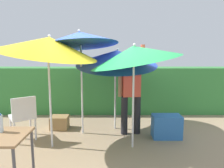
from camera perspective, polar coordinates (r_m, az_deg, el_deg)
The scene contains 11 objects.
ground_plane at distance 4.17m, azimuth -0.01°, elevation -15.76°, with size 24.00×24.00×0.00m, color #9E8466.
hedge_row at distance 6.01m, azimuth 0.05°, elevation -1.61°, with size 8.00×0.70×1.30m, color #38843D.
umbrella_rainbow at distance 3.81m, azimuth -16.78°, elevation 9.97°, with size 1.78×1.75×2.18m.
umbrella_orange at distance 4.32m, azimuth -8.61°, elevation 12.17°, with size 1.57×1.56×2.27m.
umbrella_yellow at distance 3.61m, azimuth 6.25°, elevation 8.13°, with size 1.61×1.58×1.98m.
umbrella_navy at distance 4.55m, azimuth 1.42°, elevation 7.28°, with size 1.78×1.81×1.94m.
person_vendor at distance 4.35m, azimuth 5.43°, elevation -1.83°, with size 0.56×0.27×1.88m.
chair_plastic at distance 4.46m, azimuth -23.03°, elevation -7.85°, with size 0.61×0.61×0.89m.
cooler_box at distance 4.45m, azimuth 14.87°, elevation -11.18°, with size 0.57×0.34×0.47m, color #2D6BB7.
crate_cardboard at distance 4.96m, azimuth -13.99°, elevation -10.14°, with size 0.39×0.33×0.29m, color #9E7A4C.
bottle_water at distance 2.99m, azimuth -28.18°, elevation -9.44°, with size 0.07×0.07×0.24m.
Camera 1 is at (0.01, -3.79, 1.73)m, focal length 33.37 mm.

